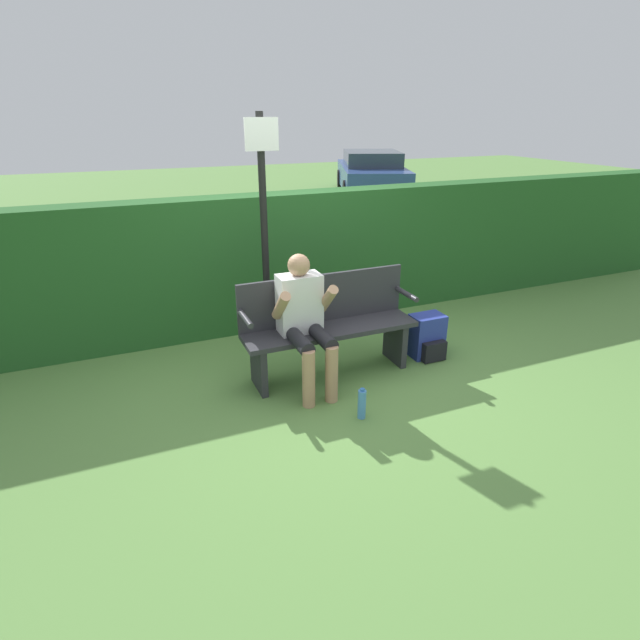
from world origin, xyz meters
name	(u,v)px	position (x,y,z in m)	size (l,w,h in m)	color
ground_plane	(330,374)	(0.00, 0.00, 0.00)	(40.00, 40.00, 0.00)	#5B8942
hedge_back	(281,261)	(0.00, 1.41, 0.76)	(12.00, 0.37, 1.51)	#235623
park_bench	(328,324)	(0.00, 0.06, 0.50)	(1.65, 0.41, 0.95)	#2D2D33
person_seated	(304,317)	(-0.29, -0.08, 0.67)	(0.52, 0.65, 1.21)	silver
backpack	(427,337)	(1.07, -0.02, 0.21)	(0.33, 0.31, 0.44)	#283893
water_bottle	(362,404)	(-0.06, -0.78, 0.13)	(0.07, 0.07, 0.27)	#4C8CCC
signpost	(264,225)	(-0.37, 0.77, 1.32)	(0.31, 0.09, 2.34)	black
parked_car	(371,173)	(5.78, 9.99, 0.60)	(3.26, 4.71, 1.25)	#2D4784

